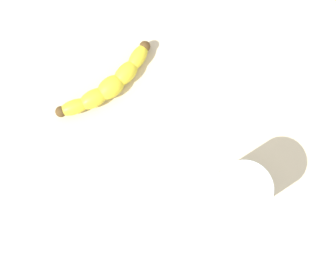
% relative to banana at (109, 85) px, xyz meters
% --- Properties ---
extents(wooden_tabletop, '(1.20, 1.20, 0.03)m').
position_rel_banana_xyz_m(wooden_tabletop, '(0.12, -0.01, -0.03)').
color(wooden_tabletop, beige).
rests_on(wooden_tabletop, ground).
extents(banana, '(0.10, 0.21, 0.04)m').
position_rel_banana_xyz_m(banana, '(0.00, 0.00, 0.00)').
color(banana, yellow).
rests_on(banana, wooden_tabletop).
extents(smoothie_glass, '(0.09, 0.09, 0.13)m').
position_rel_banana_xyz_m(smoothie_glass, '(0.29, -0.06, 0.04)').
color(smoothie_glass, silver).
rests_on(smoothie_glass, wooden_tabletop).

